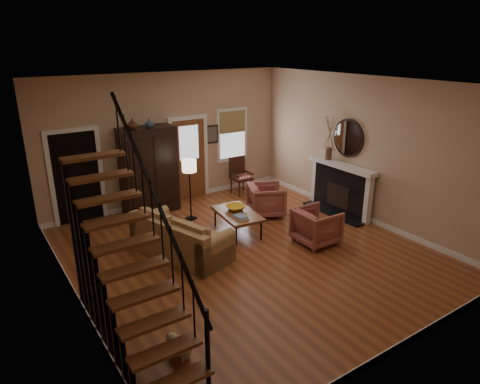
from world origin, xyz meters
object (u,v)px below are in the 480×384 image
coffee_table (237,223)px  side_chair (241,176)px  sofa (181,236)px  floor_lamp (190,190)px  armchair_left (316,226)px  armchair_right (266,200)px  armoire (149,170)px

coffee_table → side_chair: bearing=54.1°
sofa → side_chair: 3.72m
side_chair → floor_lamp: bearing=-158.1°
armchair_left → armchair_right: (0.06, 1.79, 0.01)m
armchair_right → floor_lamp: floor_lamp is taller
armchair_left → side_chair: 3.40m
armoire → sofa: armoire is taller
coffee_table → armchair_left: 1.72m
floor_lamp → side_chair: floor_lamp is taller
armchair_right → sofa: bearing=129.4°
armoire → armchair_right: bearing=-38.7°
armchair_right → floor_lamp: size_ratio=0.58×
coffee_table → armchair_right: (1.15, 0.47, 0.14)m
sofa → floor_lamp: floor_lamp is taller
coffee_table → floor_lamp: 1.43m
coffee_table → floor_lamp: size_ratio=0.87×
sofa → armchair_left: 2.79m
floor_lamp → coffee_table: bearing=-68.9°
armchair_right → coffee_table: bearing=137.0°
side_chair → armchair_left: bearing=-96.6°
armchair_left → floor_lamp: (-1.58, 2.58, 0.35)m
coffee_table → side_chair: (1.49, 2.05, 0.27)m
armoire → armchair_right: armoire is taller
armoire → coffee_table: 2.62m
sofa → side_chair: side_chair is taller
floor_lamp → side_chair: size_ratio=1.42×
sofa → armchair_right: (2.62, 0.69, -0.00)m
armoire → floor_lamp: 1.20m
armoire → floor_lamp: armoire is taller
sofa → armoire: bearing=63.4°
armchair_left → coffee_table: bearing=41.2°
sofa → coffee_table: (1.46, 0.21, -0.14)m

